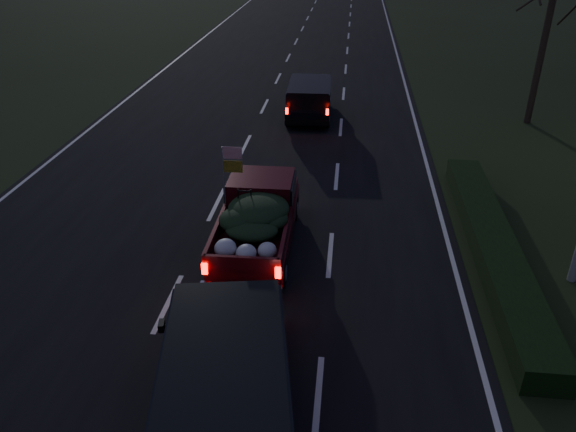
# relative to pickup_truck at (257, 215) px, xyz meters

# --- Properties ---
(ground) EXTENTS (120.00, 120.00, 0.00)m
(ground) POSITION_rel_pickup_truck_xyz_m (-1.65, -2.74, -0.94)
(ground) COLOR black
(ground) RESTS_ON ground
(road_asphalt) EXTENTS (14.00, 120.00, 0.02)m
(road_asphalt) POSITION_rel_pickup_truck_xyz_m (-1.65, -2.74, -0.93)
(road_asphalt) COLOR black
(road_asphalt) RESTS_ON ground
(hedge_row) EXTENTS (1.00, 10.00, 0.60)m
(hedge_row) POSITION_rel_pickup_truck_xyz_m (6.15, 0.26, -0.64)
(hedge_row) COLOR black
(hedge_row) RESTS_ON ground
(pickup_truck) EXTENTS (1.91, 4.82, 2.51)m
(pickup_truck) POSITION_rel_pickup_truck_xyz_m (0.00, 0.00, 0.00)
(pickup_truck) COLOR #3F080E
(pickup_truck) RESTS_ON ground
(lead_suv) EXTENTS (1.94, 4.38, 1.24)m
(lead_suv) POSITION_rel_pickup_truck_xyz_m (0.51, 10.98, 0.00)
(lead_suv) COLOR black
(lead_suv) RESTS_ON ground
(rear_suv) EXTENTS (2.89, 5.22, 1.42)m
(rear_suv) POSITION_rel_pickup_truck_xyz_m (0.41, -5.85, 0.13)
(rear_suv) COLOR black
(rear_suv) RESTS_ON ground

